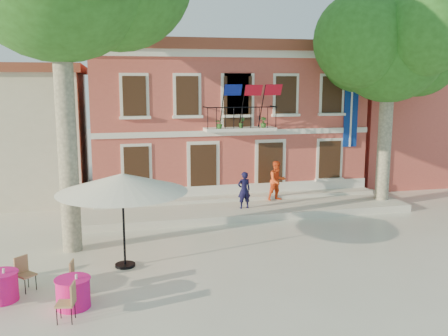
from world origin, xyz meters
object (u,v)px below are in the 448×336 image
Objects in this scene: cafe_table_1 at (73,292)px; pedestrian_orange at (277,181)px; pedestrian_navy at (244,190)px; cafe_table_0 at (1,285)px; patio_umbrella at (122,183)px; plane_tree_east at (390,48)px.

pedestrian_orange is at bearing 45.72° from cafe_table_1.
pedestrian_navy reaches higher than cafe_table_0.
pedestrian_orange is 12.84m from cafe_table_0.
pedestrian_orange is (7.00, 5.99, -1.43)m from patio_umbrella.
cafe_table_1 is (1.84, -0.83, 0.00)m from cafe_table_0.
pedestrian_orange reaches higher than cafe_table_0.
patio_umbrella is at bearing -153.14° from pedestrian_orange.
pedestrian_navy is at bearing -178.44° from plane_tree_east.
pedestrian_navy is (5.15, 4.92, -1.53)m from patio_umbrella.
pedestrian_navy is at bearing 43.69° from patio_umbrella.
plane_tree_east is 13.54m from patio_umbrella.
patio_umbrella is 9.32m from pedestrian_orange.
cafe_table_0 is at bearing -155.34° from plane_tree_east.
patio_umbrella is 2.49× the size of pedestrian_navy.
cafe_table_0 is (-10.21, -7.75, -0.78)m from pedestrian_orange.
patio_umbrella is 2.00× the size of cafe_table_1.
cafe_table_1 is at bearing -24.26° from cafe_table_0.
pedestrian_navy is 2.13m from pedestrian_orange.
cafe_table_1 is at bearing 42.67° from pedestrian_navy.
cafe_table_1 is (-8.36, -8.58, -0.78)m from pedestrian_orange.
pedestrian_navy is 9.97m from cafe_table_1.
pedestrian_orange reaches higher than pedestrian_navy.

